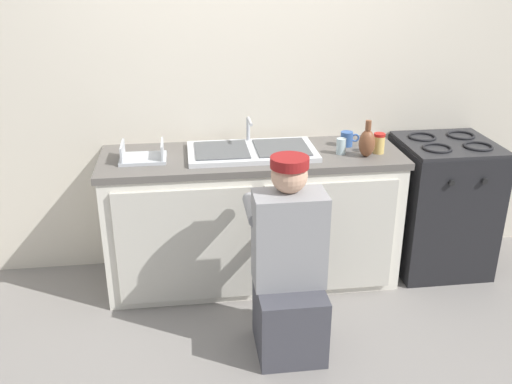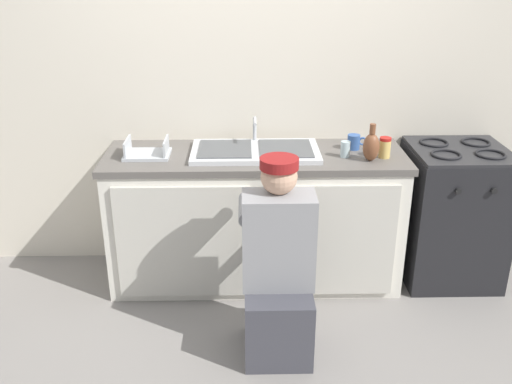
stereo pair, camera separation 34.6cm
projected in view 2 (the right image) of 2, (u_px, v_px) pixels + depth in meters
ground_plane at (256, 300)px, 3.65m from camera, size 12.00×12.00×0.00m
back_wall at (254, 84)px, 3.76m from camera, size 6.00×0.10×2.50m
counter_cabinet at (255, 221)px, 3.76m from camera, size 1.86×0.62×0.84m
countertop at (255, 157)px, 3.59m from camera, size 1.90×0.62×0.04m
sink_double_basin at (255, 151)px, 3.58m from camera, size 0.80×0.44×0.19m
stove_range at (452, 214)px, 3.78m from camera, size 0.61×0.62×0.92m
plumber_person at (278, 275)px, 3.05m from camera, size 0.42×0.61×1.10m
dish_rack_tray at (147, 152)px, 3.53m from camera, size 0.28×0.22×0.11m
coffee_mug at (354, 142)px, 3.65m from camera, size 0.13×0.08×0.09m
condiment_jar at (385, 147)px, 3.49m from camera, size 0.07×0.07×0.13m
water_glass at (345, 149)px, 3.51m from camera, size 0.06×0.06×0.10m
vase_decorative at (371, 146)px, 3.43m from camera, size 0.10×0.10×0.23m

